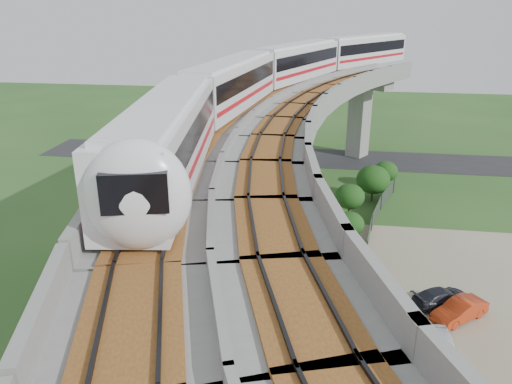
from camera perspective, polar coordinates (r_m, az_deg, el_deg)
ground at (r=34.44m, az=-1.91°, el=-10.51°), size 160.00×160.00×0.00m
dirt_lot at (r=33.46m, az=22.45°, el=-13.31°), size 18.00×26.00×0.04m
asphalt_road at (r=61.78m, az=3.00°, el=4.09°), size 60.00×8.00×0.03m
viaduct at (r=30.25m, az=5.08°, el=3.73°), size 19.58×73.98×11.40m
metro_train at (r=43.12m, az=3.83°, el=13.40°), size 18.91×59.63×3.64m
fence at (r=33.91m, az=14.80°, el=-10.34°), size 3.87×38.73×1.50m
tree_0 at (r=52.53m, az=14.60°, el=2.28°), size 2.48×2.48×2.77m
tree_1 at (r=48.42m, az=13.25°, el=1.40°), size 3.16×3.16×3.54m
tree_2 at (r=43.07m, az=10.67°, el=-0.52°), size 2.53×2.53×3.53m
tree_3 at (r=39.56m, az=10.65°, el=-3.63°), size 2.28×2.28×2.71m
tree_4 at (r=33.58m, az=8.11°, el=-7.17°), size 2.98×2.98×3.53m
tree_5 at (r=30.26m, az=8.44°, el=-10.47°), size 1.91×1.91×3.14m
tree_6 at (r=27.01m, az=11.74°, el=-16.40°), size 1.86×1.86×2.59m
car_white at (r=29.62m, az=20.60°, el=-16.40°), size 1.55×3.67×1.24m
car_red at (r=33.05m, az=22.24°, el=-12.39°), size 3.78×3.41×1.25m
car_dark at (r=34.05m, az=20.40°, el=-11.20°), size 4.13×3.22×1.12m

